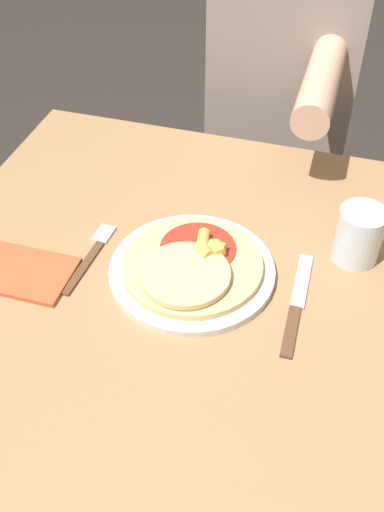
# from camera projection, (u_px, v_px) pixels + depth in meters

# --- Properties ---
(ground_plane) EXTENTS (8.00, 8.00, 0.00)m
(ground_plane) POSITION_uv_depth(u_px,v_px,m) (192.00, 492.00, 1.48)
(ground_plane) COLOR #2D2823
(dining_table) EXTENTS (0.92, 0.87, 0.75)m
(dining_table) POSITION_uv_depth(u_px,v_px,m) (193.00, 332.00, 1.06)
(dining_table) COLOR #9E754C
(dining_table) RESTS_ON ground_plane
(plate) EXTENTS (0.27, 0.27, 0.01)m
(plate) POSITION_uv_depth(u_px,v_px,m) (192.00, 271.00, 0.98)
(plate) COLOR silver
(plate) RESTS_ON dining_table
(pizza) EXTENTS (0.23, 0.23, 0.04)m
(pizza) POSITION_uv_depth(u_px,v_px,m) (192.00, 265.00, 0.96)
(pizza) COLOR #DBBC7A
(pizza) RESTS_ON plate
(fork) EXTENTS (0.03, 0.18, 0.00)m
(fork) POSITION_uv_depth(u_px,v_px,m) (92.00, 253.00, 1.01)
(fork) COLOR brown
(fork) RESTS_ON dining_table
(knife) EXTENTS (0.02, 0.22, 0.00)m
(knife) POSITION_uv_depth(u_px,v_px,m) (297.00, 305.00, 0.93)
(knife) COLOR brown
(knife) RESTS_ON dining_table
(drinking_glass) EXTENTS (0.08, 0.08, 0.10)m
(drinking_glass) POSITION_uv_depth(u_px,v_px,m) (359.00, 235.00, 0.98)
(drinking_glass) COLOR silver
(drinking_glass) RESTS_ON dining_table
(napkin) EXTENTS (0.16, 0.11, 0.01)m
(napkin) POSITION_uv_depth(u_px,v_px,m) (24.00, 272.00, 0.98)
(napkin) COLOR #C6512D
(napkin) RESTS_ON dining_table
(person_diner) EXTENTS (0.34, 0.52, 1.22)m
(person_diner) POSITION_uv_depth(u_px,v_px,m) (283.00, 103.00, 1.47)
(person_diner) COLOR #2D2D38
(person_diner) RESTS_ON ground_plane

